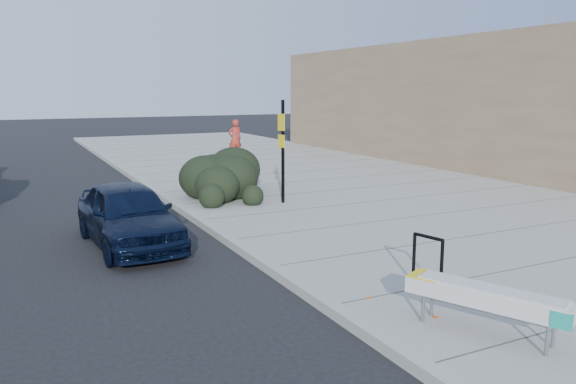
# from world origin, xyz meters

# --- Properties ---
(ground) EXTENTS (120.00, 120.00, 0.00)m
(ground) POSITION_xyz_m (0.00, 0.00, 0.00)
(ground) COLOR black
(ground) RESTS_ON ground
(sidewalk_near) EXTENTS (11.20, 50.00, 0.15)m
(sidewalk_near) POSITION_xyz_m (5.60, 5.00, 0.07)
(sidewalk_near) COLOR gray
(sidewalk_near) RESTS_ON ground
(curb_near) EXTENTS (0.22, 50.00, 0.17)m
(curb_near) POSITION_xyz_m (0.00, 5.00, 0.08)
(curb_near) COLOR #9E9E99
(curb_near) RESTS_ON ground
(bench) EXTENTS (1.20, 2.04, 0.61)m
(bench) POSITION_xyz_m (1.18, -3.69, 0.64)
(bench) COLOR gray
(bench) RESTS_ON sidewalk_near
(bike_rack) EXTENTS (0.17, 0.56, 0.83)m
(bike_rack) POSITION_xyz_m (1.69, -2.00, 0.65)
(bike_rack) COLOR black
(bike_rack) RESTS_ON sidewalk_near
(sign_post) EXTENTS (0.12, 0.32, 2.78)m
(sign_post) POSITION_xyz_m (2.61, 5.00, 1.72)
(sign_post) COLOR black
(sign_post) RESTS_ON sidewalk_near
(hedge) EXTENTS (2.34, 4.12, 1.48)m
(hedge) POSITION_xyz_m (1.59, 7.00, 0.89)
(hedge) COLOR black
(hedge) RESTS_ON sidewalk_near
(sedan_navy) EXTENTS (1.79, 3.97, 1.32)m
(sedan_navy) POSITION_xyz_m (-1.89, 3.04, 0.66)
(sedan_navy) COLOR black
(sedan_navy) RESTS_ON ground
(pedestrian) EXTENTS (0.67, 0.48, 1.75)m
(pedestrian) POSITION_xyz_m (5.17, 15.02, 1.02)
(pedestrian) COLOR #9D2C22
(pedestrian) RESTS_ON sidewalk_near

